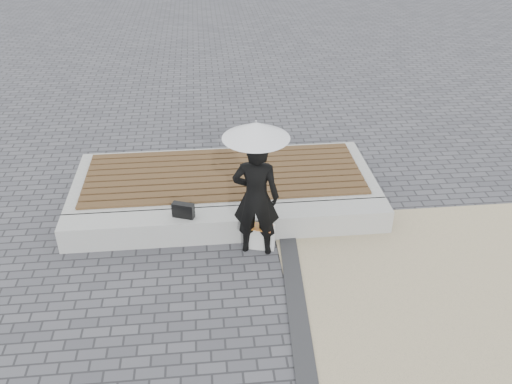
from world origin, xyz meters
TOP-DOWN VIEW (x-y plane):
  - ground at (0.00, 0.00)m, footprint 80.00×80.00m
  - terrazzo_zone at (3.20, -0.50)m, footprint 5.00×5.00m
  - edging_band at (0.75, -0.50)m, footprint 0.61×5.20m
  - seating_ledge at (0.00, 1.60)m, footprint 5.00×0.45m
  - timber_platform at (0.00, 2.80)m, footprint 5.00×2.00m
  - timber_decking at (0.00, 2.80)m, footprint 4.60×1.80m
  - woman at (0.38, 1.19)m, footprint 0.74×0.56m
  - parasol at (0.38, 1.19)m, footprint 0.90×0.90m
  - handbag at (-0.66, 1.58)m, footprint 0.34×0.22m
  - canvas_tote at (0.47, 1.24)m, footprint 0.40×0.24m
  - magazine at (0.47, 1.19)m, footprint 0.34×0.29m

SIDE VIEW (x-z plane):
  - ground at x=0.00m, z-range 0.00..0.00m
  - terrazzo_zone at x=3.20m, z-range 0.00..0.02m
  - edging_band at x=0.75m, z-range 0.00..0.04m
  - canvas_tote at x=0.47m, z-range 0.00..0.39m
  - seating_ledge at x=0.00m, z-range 0.00..0.40m
  - timber_platform at x=0.00m, z-range 0.00..0.40m
  - magazine at x=0.47m, z-range 0.39..0.40m
  - timber_decking at x=0.00m, z-range 0.40..0.44m
  - handbag at x=-0.66m, z-range 0.40..0.63m
  - woman at x=0.38m, z-range 0.00..1.82m
  - parasol at x=0.38m, z-range 1.36..2.52m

